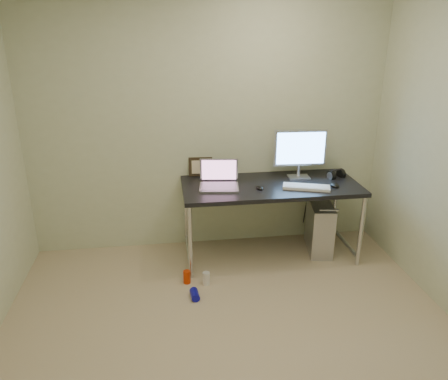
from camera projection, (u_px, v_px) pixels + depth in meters
floor at (237, 355)px, 3.06m from camera, size 3.50×3.50×0.00m
wall_back at (208, 126)px, 4.23m from camera, size 3.50×0.02×2.50m
desk at (271, 191)px, 4.17m from camera, size 1.68×0.74×0.75m
tower_computer at (320, 227)px, 4.41m from camera, size 0.29×0.52×0.54m
cable_a at (306, 203)px, 4.63m from camera, size 0.01×0.16×0.69m
cable_b at (315, 205)px, 4.63m from camera, size 0.02×0.11×0.71m
can_red at (187, 277)px, 3.90m from camera, size 0.09×0.09×0.12m
can_white at (206, 278)px, 3.88m from camera, size 0.09×0.09×0.12m
can_blue at (195, 295)px, 3.69m from camera, size 0.08×0.13×0.07m
laptop at (219, 180)px, 4.07m from camera, size 0.40×0.34×0.25m
monitor at (300, 150)px, 4.22m from camera, size 0.51×0.16×0.48m
keyboard at (306, 187)px, 4.03m from camera, size 0.45×0.27×0.03m
mouse_right at (335, 184)px, 4.08m from camera, size 0.08×0.12×0.04m
mouse_left at (260, 187)px, 4.02m from camera, size 0.08×0.11×0.04m
headphones at (336, 175)px, 4.31m from camera, size 0.19×0.11×0.11m
picture_frame at (201, 167)px, 4.35m from camera, size 0.24×0.09×0.19m
webcam at (230, 167)px, 4.31m from camera, size 0.05×0.04×0.13m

